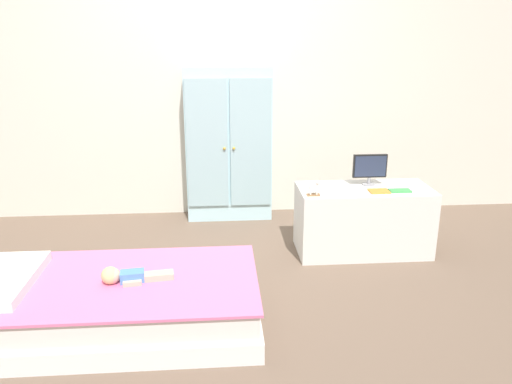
# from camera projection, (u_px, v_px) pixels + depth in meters

# --- Properties ---
(ground_plane) EXTENTS (10.00, 10.00, 0.02)m
(ground_plane) POSITION_uv_depth(u_px,v_px,m) (222.00, 294.00, 3.20)
(ground_plane) COLOR brown
(back_wall) EXTENTS (6.40, 0.05, 2.70)m
(back_wall) POSITION_uv_depth(u_px,v_px,m) (216.00, 63.00, 4.29)
(back_wall) COLOR silver
(back_wall) RESTS_ON ground_plane
(bed) EXTENTS (1.59, 0.86, 0.28)m
(bed) POSITION_uv_depth(u_px,v_px,m) (118.00, 303.00, 2.80)
(bed) COLOR white
(bed) RESTS_ON ground_plane
(pillow) EXTENTS (0.32, 0.61, 0.06)m
(pillow) POSITION_uv_depth(u_px,v_px,m) (4.00, 280.00, 2.71)
(pillow) COLOR white
(pillow) RESTS_ON bed
(doll) EXTENTS (0.39, 0.14, 0.10)m
(doll) POSITION_uv_depth(u_px,v_px,m) (124.00, 276.00, 2.73)
(doll) COLOR #4C84C6
(doll) RESTS_ON bed
(wardrobe) EXTENTS (0.74, 0.28, 1.33)m
(wardrobe) POSITION_uv_depth(u_px,v_px,m) (229.00, 145.00, 4.34)
(wardrobe) COLOR silver
(wardrobe) RESTS_ON ground_plane
(tv_stand) EXTENTS (0.98, 0.45, 0.50)m
(tv_stand) POSITION_uv_depth(u_px,v_px,m) (363.00, 220.00, 3.74)
(tv_stand) COLOR silver
(tv_stand) RESTS_ON ground_plane
(tv_monitor) EXTENTS (0.25, 0.10, 0.24)m
(tv_monitor) POSITION_uv_depth(u_px,v_px,m) (370.00, 168.00, 3.70)
(tv_monitor) COLOR #99999E
(tv_monitor) RESTS_ON tv_stand
(rocking_horse_toy) EXTENTS (0.09, 0.04, 0.11)m
(rocking_horse_toy) POSITION_uv_depth(u_px,v_px,m) (315.00, 189.00, 3.48)
(rocking_horse_toy) COLOR #8E6642
(rocking_horse_toy) RESTS_ON tv_stand
(book_orange) EXTENTS (0.14, 0.11, 0.01)m
(book_orange) POSITION_uv_depth(u_px,v_px,m) (379.00, 191.00, 3.58)
(book_orange) COLOR orange
(book_orange) RESTS_ON tv_stand
(book_green) EXTENTS (0.16, 0.08, 0.01)m
(book_green) POSITION_uv_depth(u_px,v_px,m) (400.00, 191.00, 3.59)
(book_green) COLOR #429E51
(book_green) RESTS_ON tv_stand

